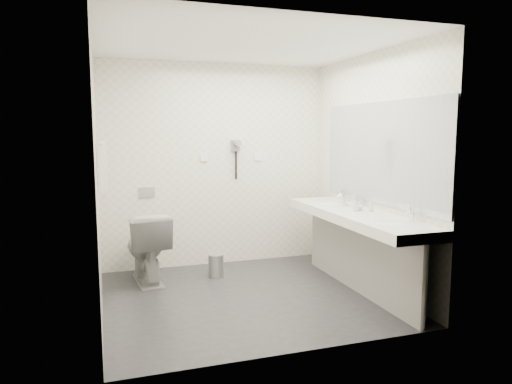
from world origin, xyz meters
name	(u,v)px	position (x,y,z in m)	size (l,w,h in m)	color
floor	(247,296)	(0.00, 0.00, 0.00)	(2.80, 2.80, 0.00)	#27282C
ceiling	(246,44)	(0.00, 0.00, 2.50)	(2.80, 2.80, 0.00)	white
wall_back	(216,165)	(0.00, 1.30, 1.25)	(2.80, 2.80, 0.00)	white
wall_front	(299,190)	(0.00, -1.30, 1.25)	(2.80, 2.80, 0.00)	white
wall_left	(97,179)	(-1.40, 0.00, 1.25)	(2.60, 2.60, 0.00)	white
wall_right	(370,171)	(1.40, 0.00, 1.25)	(2.60, 2.60, 0.00)	white
vanity_counter	(356,216)	(1.12, -0.20, 0.80)	(0.55, 2.20, 0.10)	white
vanity_panel	(357,256)	(1.15, -0.20, 0.38)	(0.03, 2.15, 0.75)	gray
vanity_post_near	(424,287)	(1.18, -1.24, 0.38)	(0.06, 0.06, 0.75)	silver
vanity_post_far	(317,235)	(1.18, 0.84, 0.38)	(0.06, 0.06, 0.75)	silver
mirror	(380,153)	(1.39, -0.20, 1.45)	(0.02, 2.20, 1.05)	#B2BCC6
basin_near	(393,225)	(1.12, -0.85, 0.83)	(0.40, 0.31, 0.05)	white
basin_far	(328,204)	(1.12, 0.45, 0.83)	(0.40, 0.31, 0.05)	white
faucet_near	(412,214)	(1.32, -0.85, 0.92)	(0.04, 0.04, 0.15)	silver
faucet_far	(343,196)	(1.32, 0.45, 0.92)	(0.04, 0.04, 0.15)	silver
soap_bottle_a	(356,206)	(1.13, -0.17, 0.91)	(0.05, 0.05, 0.11)	white
soap_bottle_b	(360,206)	(1.20, -0.14, 0.89)	(0.07, 0.07, 0.08)	white
soap_bottle_c	(371,205)	(1.27, -0.24, 0.91)	(0.05, 0.05, 0.12)	white
glass_left	(359,201)	(1.32, 0.09, 0.91)	(0.06, 0.06, 0.12)	silver
glass_right	(345,200)	(1.21, 0.19, 0.91)	(0.06, 0.06, 0.11)	silver
toilet	(146,247)	(-0.92, 0.81, 0.40)	(0.44, 0.78, 0.79)	white
flush_plate	(147,192)	(-0.85, 1.29, 0.95)	(0.18, 0.02, 0.12)	#B2B5BA
pedal_bin	(216,266)	(-0.14, 0.74, 0.12)	(0.18, 0.18, 0.25)	#B2B5BA
bin_lid	(216,255)	(-0.14, 0.74, 0.26)	(0.18, 0.18, 0.01)	#B2B5BA
towel_rail	(101,144)	(-1.35, 0.55, 1.55)	(0.02, 0.02, 0.62)	silver
towel_near	(103,166)	(-1.34, 0.41, 1.33)	(0.07, 0.24, 0.48)	white
towel_far	(103,165)	(-1.34, 0.69, 1.33)	(0.07, 0.24, 0.48)	white
dryer_cradle	(236,145)	(0.25, 1.27, 1.50)	(0.10, 0.04, 0.14)	gray
dryer_barrel	(237,143)	(0.25, 1.20, 1.53)	(0.08, 0.08, 0.14)	gray
dryer_cord	(236,165)	(0.25, 1.26, 1.25)	(0.02, 0.02, 0.35)	black
switch_plate_a	(204,158)	(-0.15, 1.29, 1.35)	(0.09, 0.02, 0.09)	white
switch_plate_b	(258,157)	(0.55, 1.29, 1.35)	(0.09, 0.02, 0.09)	white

